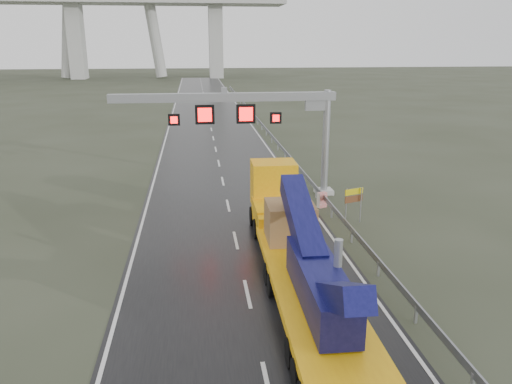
{
  "coord_description": "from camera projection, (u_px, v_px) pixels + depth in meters",
  "views": [
    {
      "loc": [
        -1.95,
        -14.86,
        10.21
      ],
      "look_at": [
        0.9,
        8.32,
        3.2
      ],
      "focal_mm": 35.0,
      "sensor_mm": 36.0,
      "label": 1
    }
  ],
  "objects": [
    {
      "name": "ground",
      "position": [
        260.0,
        350.0,
        17.29
      ],
      "size": [
        400.0,
        400.0,
        0.0
      ],
      "primitive_type": "plane",
      "color": "#323727",
      "rests_on": "ground"
    },
    {
      "name": "road",
      "position": [
        213.0,
        138.0,
        55.31
      ],
      "size": [
        11.0,
        200.0,
        0.02
      ],
      "primitive_type": "cube",
      "color": "black",
      "rests_on": "ground"
    },
    {
      "name": "guardrail",
      "position": [
        283.0,
        149.0,
        46.32
      ],
      "size": [
        0.2,
        140.0,
        1.4
      ],
      "primitive_type": null,
      "color": "gray",
      "rests_on": "ground"
    },
    {
      "name": "sign_gantry",
      "position": [
        256.0,
        115.0,
        33.02
      ],
      "size": [
        14.9,
        1.2,
        7.42
      ],
      "color": "beige",
      "rests_on": "ground"
    },
    {
      "name": "heavy_haul_truck",
      "position": [
        294.0,
        239.0,
        22.43
      ],
      "size": [
        3.09,
        19.15,
        4.49
      ],
      "rotation": [
        0.0,
        0.0,
        -0.02
      ],
      "color": "#FDB70E",
      "rests_on": "ground"
    },
    {
      "name": "exit_sign_pair",
      "position": [
        354.0,
        198.0,
        29.08
      ],
      "size": [
        1.19,
        0.46,
        2.13
      ],
      "rotation": [
        0.0,
        0.0,
        0.34
      ],
      "color": "#989CA0",
      "rests_on": "ground"
    },
    {
      "name": "striped_barrier",
      "position": [
        322.0,
        200.0,
        32.1
      ],
      "size": [
        0.66,
        0.52,
        0.99
      ],
      "primitive_type": "cube",
      "rotation": [
        0.0,
        0.0,
        0.4
      ],
      "color": "red",
      "rests_on": "ground"
    }
  ]
}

